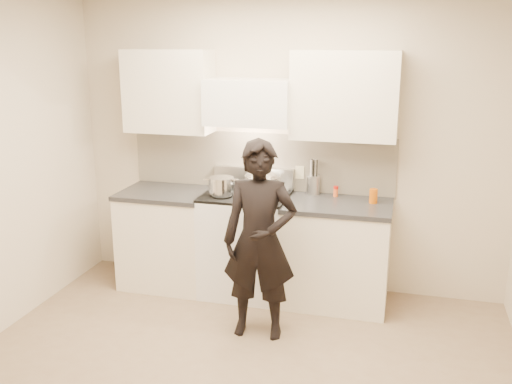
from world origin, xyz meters
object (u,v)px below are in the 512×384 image
counter_right (337,253)px  person (260,241)px  wok (263,180)px  utensil_crock (313,183)px  stove (246,243)px

counter_right → person: person is taller
wok → utensil_crock: size_ratio=1.31×
wok → utensil_crock: 0.46m
stove → counter_right: (0.83, 0.00, -0.01)m
stove → wok: 0.60m
counter_right → utensil_crock: size_ratio=2.88×
utensil_crock → person: 1.04m
stove → wok: bearing=44.4°
counter_right → wok: (-0.70, 0.12, 0.59)m
person → wok: bearing=97.8°
stove → utensil_crock: bearing=23.4°
utensil_crock → counter_right: bearing=-42.9°
wok → person: (0.19, -0.86, -0.26)m
utensil_crock → stove: bearing=-156.6°
counter_right → person: size_ratio=0.59×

